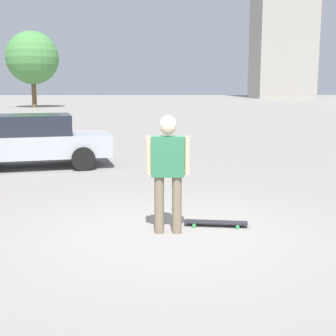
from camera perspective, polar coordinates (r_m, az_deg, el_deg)
ground_plane at (r=7.05m, az=-0.00°, el=-7.90°), size 220.00×220.00×0.00m
person at (r=6.80m, az=-0.00°, el=0.51°), size 0.24×0.64×1.75m
skateboard at (r=7.39m, az=5.86°, el=-6.62°), size 0.37×1.00×0.07m
car_parked_near at (r=13.04m, az=-16.14°, el=3.24°), size 2.57×4.37×1.41m
tree_distant at (r=50.46m, az=-16.21°, el=12.77°), size 5.30×5.30×7.65m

